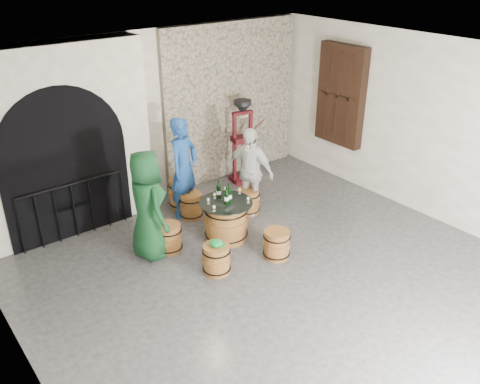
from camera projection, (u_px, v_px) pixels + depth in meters
ground at (296, 291)px, 7.36m from camera, size 8.00×8.00×0.00m
wall_back at (152, 117)px, 9.49m from camera, size 8.00×0.00×8.00m
wall_left at (30, 293)px, 4.72m from camera, size 0.00×8.00×8.00m
wall_right at (451, 136)px, 8.57m from camera, size 0.00×8.00×8.00m
ceiling at (309, 70)px, 5.94m from camera, size 8.00×8.00×0.00m
stone_facing_panel at (231, 102)px, 10.43m from camera, size 3.20×0.12×3.18m
arched_opening at (57, 145)px, 8.26m from camera, size 3.10×0.60×3.19m
shuttered_window at (341, 95)px, 10.12m from camera, size 0.23×1.10×2.00m
barrel_table at (226, 221)px, 8.52m from camera, size 0.89×0.89×0.69m
barrel_stool_left at (169, 238)px, 8.23m from camera, size 0.44×0.44×0.47m
barrel_stool_far at (191, 206)px, 9.24m from camera, size 0.44×0.44×0.47m
barrel_stool_right at (248, 201)px, 9.39m from camera, size 0.44×0.44×0.47m
barrel_stool_near_right at (277, 244)px, 8.06m from camera, size 0.44×0.44×0.47m
barrel_stool_near_left at (216, 259)px, 7.68m from camera, size 0.44×0.44×0.47m
green_cap at (216, 243)px, 7.56m from camera, size 0.24×0.19×0.11m
person_green at (147, 205)px, 7.84m from camera, size 0.59×0.89×1.78m
person_blue at (184, 168)px, 9.05m from camera, size 0.80×0.68×1.85m
person_white at (249, 171)px, 9.18m from camera, size 0.70×1.04×1.64m
wine_bottle_left at (227, 197)px, 8.25m from camera, size 0.08×0.08×0.32m
wine_bottle_center at (229, 195)px, 8.31m from camera, size 0.08×0.08×0.32m
wine_bottle_right at (219, 191)px, 8.45m from camera, size 0.08×0.08×0.32m
tasting_glass_a at (214, 208)px, 8.06m from camera, size 0.05×0.05×0.10m
tasting_glass_b at (240, 191)px, 8.63m from camera, size 0.05×0.05×0.10m
tasting_glass_c at (215, 196)px, 8.46m from camera, size 0.05×0.05×0.10m
tasting_glass_d at (226, 190)px, 8.66m from camera, size 0.05×0.05×0.10m
tasting_glass_e at (248, 200)px, 8.32m from camera, size 0.05×0.05×0.10m
tasting_glass_f at (208, 201)px, 8.29m from camera, size 0.05×0.05×0.10m
side_barrel at (180, 193)px, 9.58m from camera, size 0.43×0.43×0.57m
corking_press at (243, 135)px, 10.32m from camera, size 0.73×0.47×1.75m
control_box at (243, 112)px, 10.62m from camera, size 0.18×0.10×0.22m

